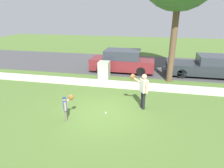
% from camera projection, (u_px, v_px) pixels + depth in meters
% --- Properties ---
extents(ground_plane, '(48.00, 48.00, 0.00)m').
position_uv_depth(ground_plane, '(116.00, 85.00, 12.10)').
color(ground_plane, '#4C6B2D').
extents(sidewalk_strip, '(36.00, 1.20, 0.06)m').
position_uv_depth(sidewalk_strip, '(116.00, 84.00, 12.18)').
color(sidewalk_strip, beige).
rests_on(sidewalk_strip, ground).
extents(road_surface, '(36.00, 6.80, 0.02)m').
position_uv_depth(road_surface, '(127.00, 64.00, 16.76)').
color(road_surface, '#424244').
rests_on(road_surface, ground).
extents(person_adult, '(0.85, 0.54, 1.71)m').
position_uv_depth(person_adult, '(143.00, 88.00, 8.88)').
color(person_adult, black).
rests_on(person_adult, ground).
extents(person_child, '(0.42, 0.56, 1.10)m').
position_uv_depth(person_child, '(67.00, 105.00, 8.03)').
color(person_child, '#6B6656').
rests_on(person_child, ground).
extents(baseball, '(0.07, 0.07, 0.07)m').
position_uv_depth(baseball, '(106.00, 113.00, 8.77)').
color(baseball, white).
rests_on(baseball, ground).
extents(utility_cabinet, '(0.71, 0.73, 1.20)m').
position_uv_depth(utility_cabinet, '(104.00, 70.00, 13.03)').
color(utility_cabinet, '#9EB293').
rests_on(utility_cabinet, ground).
extents(parked_suv_maroon, '(4.70, 1.90, 1.63)m').
position_uv_depth(parked_suv_maroon, '(122.00, 61.00, 14.56)').
color(parked_suv_maroon, maroon).
rests_on(parked_suv_maroon, road_surface).
extents(parked_pickup_dark, '(5.20, 1.95, 1.48)m').
position_uv_depth(parked_pickup_dark, '(206.00, 67.00, 13.56)').
color(parked_pickup_dark, '#23282D').
rests_on(parked_pickup_dark, road_surface).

